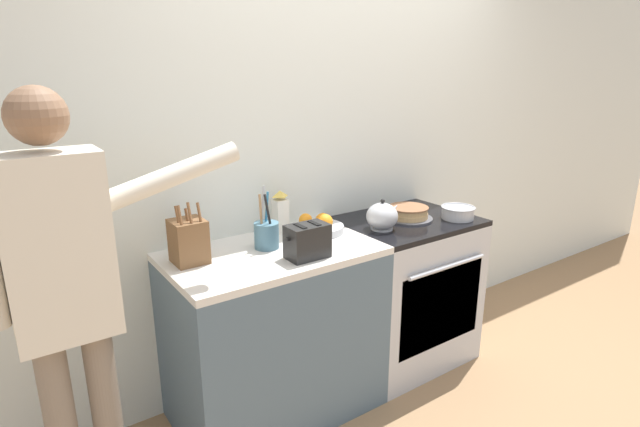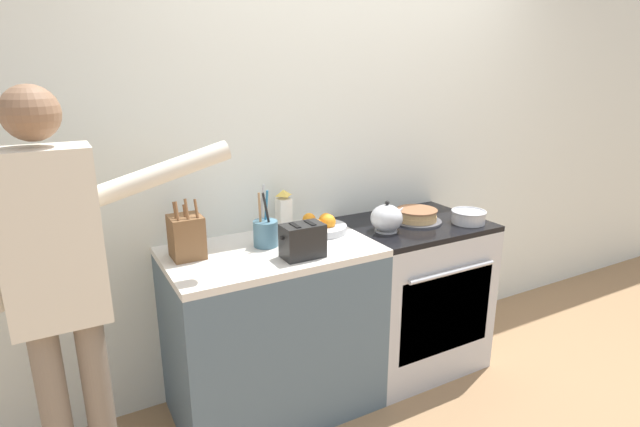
# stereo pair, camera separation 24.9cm
# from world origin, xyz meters

# --- Properties ---
(ground_plane) EXTENTS (16.00, 16.00, 0.00)m
(ground_plane) POSITION_xyz_m (0.00, 0.00, 0.00)
(ground_plane) COLOR #93704C
(wall_back) EXTENTS (8.00, 0.04, 2.60)m
(wall_back) POSITION_xyz_m (0.00, 0.63, 1.30)
(wall_back) COLOR silver
(wall_back) RESTS_ON ground_plane
(counter_cabinet) EXTENTS (1.03, 0.61, 0.90)m
(counter_cabinet) POSITION_xyz_m (-0.64, 0.31, 0.45)
(counter_cabinet) COLOR #4C6070
(counter_cabinet) RESTS_ON ground_plane
(stove_range) EXTENTS (0.78, 0.65, 0.90)m
(stove_range) POSITION_xyz_m (0.26, 0.30, 0.45)
(stove_range) COLOR #B7BABF
(stove_range) RESTS_ON ground_plane
(layer_cake) EXTENTS (0.29, 0.29, 0.07)m
(layer_cake) POSITION_xyz_m (0.26, 0.31, 0.93)
(layer_cake) COLOR #4C4C51
(layer_cake) RESTS_ON stove_range
(tea_kettle) EXTENTS (0.21, 0.17, 0.17)m
(tea_kettle) POSITION_xyz_m (0.01, 0.25, 0.97)
(tea_kettle) COLOR #B7BABF
(tea_kettle) RESTS_ON stove_range
(mixing_bowl) EXTENTS (0.20, 0.20, 0.07)m
(mixing_bowl) POSITION_xyz_m (0.51, 0.14, 0.93)
(mixing_bowl) COLOR #B7BABF
(mixing_bowl) RESTS_ON stove_range
(knife_block) EXTENTS (0.15, 0.15, 0.29)m
(knife_block) POSITION_xyz_m (-1.03, 0.39, 1.00)
(knife_block) COLOR brown
(knife_block) RESTS_ON counter_cabinet
(utensil_crock) EXTENTS (0.12, 0.12, 0.31)m
(utensil_crock) POSITION_xyz_m (-0.65, 0.36, 0.97)
(utensil_crock) COLOR #477084
(utensil_crock) RESTS_ON counter_cabinet
(fruit_bowl) EXTENTS (0.26, 0.26, 0.10)m
(fruit_bowl) POSITION_xyz_m (-0.30, 0.40, 0.93)
(fruit_bowl) COLOR #B7BABF
(fruit_bowl) RESTS_ON counter_cabinet
(toaster) EXTENTS (0.21, 0.12, 0.16)m
(toaster) POSITION_xyz_m (-0.56, 0.13, 0.98)
(toaster) COLOR black
(toaster) RESTS_ON counter_cabinet
(milk_carton) EXTENTS (0.07, 0.07, 0.23)m
(milk_carton) POSITION_xyz_m (-0.47, 0.52, 1.01)
(milk_carton) COLOR white
(milk_carton) RESTS_ON counter_cabinet
(person_baker) EXTENTS (0.95, 0.20, 1.70)m
(person_baker) POSITION_xyz_m (-1.56, 0.17, 1.02)
(person_baker) COLOR #7A6B5B
(person_baker) RESTS_ON ground_plane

